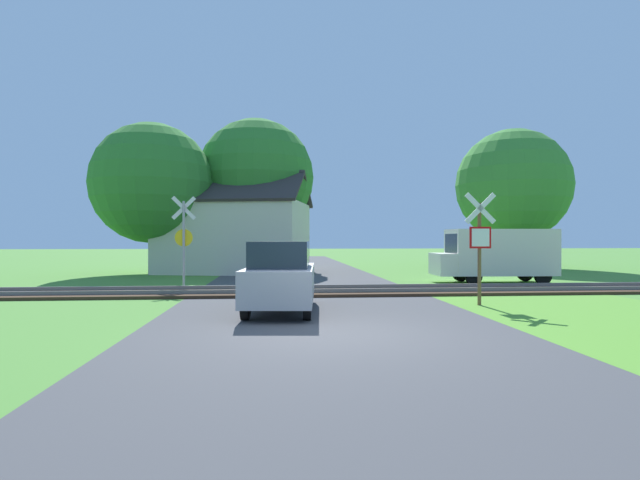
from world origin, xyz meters
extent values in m
plane|color=#4C8433|center=(0.00, 0.00, 0.00)|extent=(160.00, 160.00, 0.00)
cube|color=#424244|center=(0.00, 2.00, 0.00)|extent=(7.71, 80.00, 0.01)
cube|color=#422D1E|center=(0.00, 7.16, 0.05)|extent=(60.00, 2.60, 0.10)
cube|color=slate|center=(0.00, 7.88, 0.16)|extent=(60.00, 0.08, 0.12)
cube|color=slate|center=(0.00, 6.44, 0.16)|extent=(60.00, 0.08, 0.12)
cylinder|color=brown|center=(4.57, 3.76, 1.42)|extent=(0.10, 0.10, 2.84)
cube|color=red|center=(4.57, 3.70, 1.88)|extent=(0.60, 0.05, 0.60)
cube|color=white|center=(4.57, 3.68, 1.88)|extent=(0.49, 0.03, 0.49)
cube|color=white|center=(4.57, 3.70, 2.69)|extent=(0.88, 0.07, 0.88)
cube|color=white|center=(4.57, 3.70, 2.69)|extent=(0.88, 0.07, 0.88)
cylinder|color=#9E9EA5|center=(-4.44, 8.92, 1.61)|extent=(0.09, 0.09, 3.22)
cube|color=white|center=(-4.45, 8.98, 2.97)|extent=(0.87, 0.15, 0.88)
cube|color=white|center=(-4.45, 8.98, 2.97)|extent=(0.87, 0.15, 0.88)
cylinder|color=yellow|center=(-4.45, 8.99, 1.88)|extent=(0.64, 0.12, 0.64)
cube|color=beige|center=(-3.33, 18.20, 1.91)|extent=(8.43, 7.18, 3.82)
cube|color=#332D2D|center=(-3.63, 16.79, 4.62)|extent=(8.26, 4.80, 1.89)
cube|color=#332D2D|center=(-3.02, 19.60, 4.62)|extent=(8.26, 4.80, 1.89)
cube|color=brown|center=(-1.34, 17.77, 4.60)|extent=(0.59, 0.59, 1.10)
cylinder|color=#513823|center=(13.80, 20.69, 1.28)|extent=(0.32, 0.32, 2.55)
sphere|color=#3D8433|center=(13.80, 20.69, 5.20)|extent=(7.08, 7.08, 7.08)
cylinder|color=#513823|center=(-2.27, 19.61, 1.46)|extent=(0.46, 0.46, 2.92)
sphere|color=#337A2D|center=(-2.27, 19.61, 5.44)|extent=(6.72, 6.72, 6.72)
cylinder|color=#513823|center=(-7.61, 17.27, 1.20)|extent=(0.35, 0.35, 2.39)
sphere|color=#337A2D|center=(-7.61, 17.27, 4.77)|extent=(6.33, 6.33, 6.33)
cube|color=silver|center=(8.26, 10.46, 1.29)|extent=(4.26, 2.03, 1.90)
cube|color=silver|center=(5.81, 10.53, 0.79)|extent=(0.76, 1.83, 0.90)
cube|color=#19232D|center=(6.18, 10.52, 1.62)|extent=(0.09, 1.62, 0.85)
cube|color=navy|center=(8.29, 11.41, 0.96)|extent=(3.78, 0.13, 0.16)
cylinder|color=black|center=(6.86, 11.28, 0.34)|extent=(0.69, 0.20, 0.68)
cylinder|color=black|center=(6.81, 9.72, 0.34)|extent=(0.69, 0.20, 0.68)
cylinder|color=black|center=(9.71, 11.19, 0.34)|extent=(0.69, 0.20, 0.68)
cylinder|color=black|center=(9.66, 9.63, 0.34)|extent=(0.69, 0.20, 0.68)
cube|color=#99999E|center=(-0.93, 3.07, 0.72)|extent=(1.97, 4.12, 0.84)
cube|color=#19232D|center=(-0.95, 2.87, 1.46)|extent=(1.58, 2.31, 0.64)
cylinder|color=black|center=(-0.12, 4.37, 0.30)|extent=(0.23, 0.61, 0.60)
cylinder|color=black|center=(-1.51, 4.49, 0.30)|extent=(0.23, 0.61, 0.60)
cylinder|color=black|center=(-0.35, 1.66, 0.30)|extent=(0.23, 0.61, 0.60)
cylinder|color=black|center=(-1.74, 1.78, 0.30)|extent=(0.23, 0.61, 0.60)
camera|label=1|loc=(-1.01, -9.64, 1.86)|focal=28.00mm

